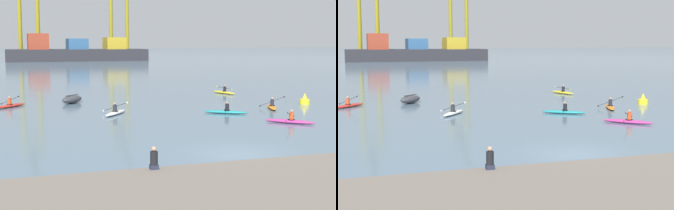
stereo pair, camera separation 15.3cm
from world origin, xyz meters
TOP-DOWN VIEW (x-y plane):
  - ground_plane at (0.00, 0.00)m, footprint 800.00×800.00m
  - container_barge at (8.72, 122.70)m, footprint 39.30×11.02m
  - gantry_crane_east_mid at (24.79, 137.60)m, footprint 6.48×20.59m
  - capsized_dinghy at (-5.20, 23.47)m, footprint 2.56×2.67m
  - channel_buoy at (14.38, 16.31)m, footprint 0.90×0.90m
  - kayak_teal at (5.26, 13.09)m, footprint 3.19×2.34m
  - kayak_orange at (10.15, 14.63)m, footprint 2.01×3.37m
  - kayak_white at (-2.98, 15.25)m, footprint 2.48×3.11m
  - kayak_red at (-10.55, 22.19)m, footprint 2.80×2.85m
  - kayak_yellow at (11.34, 26.83)m, footprint 2.17×3.43m
  - kayak_magenta at (7.49, 7.53)m, footprint 2.85×2.81m
  - seated_onlooker at (-5.53, -3.77)m, footprint 0.32×0.30m

SIDE VIEW (x-z plane):
  - ground_plane at x=0.00m, z-range 0.00..0.00m
  - kayak_red at x=-10.55m, z-range -0.36..0.71m
  - kayak_magenta at x=7.49m, z-range -0.30..0.65m
  - kayak_teal at x=5.26m, z-range -0.30..0.65m
  - kayak_orange at x=10.15m, z-range -0.37..0.71m
  - kayak_white at x=-2.98m, z-range -0.35..0.70m
  - kayak_yellow at x=11.34m, z-range -0.30..0.65m
  - capsized_dinghy at x=-5.20m, z-range -0.03..0.73m
  - channel_buoy at x=14.38m, z-range -0.14..0.86m
  - seated_onlooker at x=-5.53m, z-range 0.58..1.48m
  - container_barge at x=8.72m, z-range -1.35..6.36m
  - gantry_crane_east_mid at x=24.79m, z-range -0.37..34.98m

